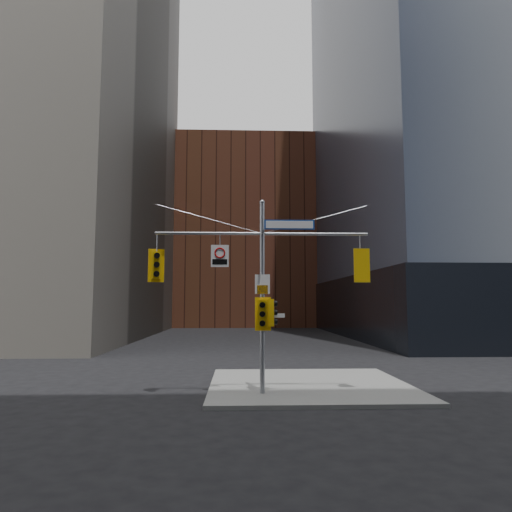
{
  "coord_description": "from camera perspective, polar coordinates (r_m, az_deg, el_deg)",
  "views": [
    {
      "loc": [
        -0.86,
        -14.93,
        3.41
      ],
      "look_at": [
        -0.23,
        2.0,
        5.15
      ],
      "focal_mm": 32.0,
      "sensor_mm": 36.0,
      "label": 1
    }
  ],
  "objects": [
    {
      "name": "street_blade_ew",
      "position": [
        16.99,
        2.32,
        -7.45
      ],
      "size": [
        0.77,
        0.08,
        0.15
      ],
      "rotation": [
        0.0,
        0.0,
        0.07
      ],
      "color": "silver",
      "rests_on": "ground"
    },
    {
      "name": "traffic_light_pole_side",
      "position": [
        16.99,
        1.88,
        -7.08
      ],
      "size": [
        0.43,
        0.37,
        1.0
      ],
      "rotation": [
        0.0,
        0.0,
        1.8
      ],
      "color": "#E8AE0C",
      "rests_on": "ground"
    },
    {
      "name": "street_blade_ns",
      "position": [
        17.41,
        0.71,
        -7.46
      ],
      "size": [
        0.05,
        0.74,
        0.15
      ],
      "rotation": [
        0.0,
        0.0,
        0.03
      ],
      "color": "#145926",
      "rests_on": "ground"
    },
    {
      "name": "ground",
      "position": [
        15.34,
        1.21,
        -18.72
      ],
      "size": [
        160.0,
        160.0,
        0.0
      ],
      "primitive_type": "plane",
      "color": "black",
      "rests_on": "ground"
    },
    {
      "name": "street_sign_blade",
      "position": [
        17.29,
        4.2,
        3.93
      ],
      "size": [
        1.9,
        0.06,
        0.37
      ],
      "rotation": [
        0.0,
        0.0,
        0.01
      ],
      "color": "navy",
      "rests_on": "ground"
    },
    {
      "name": "traffic_light_west_arm",
      "position": [
        17.27,
        -12.34,
        -1.13
      ],
      "size": [
        0.59,
        0.54,
        1.25
      ],
      "rotation": [
        0.0,
        0.0,
        0.22
      ],
      "color": "#E8AE0C",
      "rests_on": "ground"
    },
    {
      "name": "regulatory_sign_pole",
      "position": [
        16.85,
        0.81,
        -3.6
      ],
      "size": [
        0.55,
        0.09,
        0.72
      ],
      "rotation": [
        0.0,
        0.0,
        -0.1
      ],
      "color": "silver",
      "rests_on": "ground"
    },
    {
      "name": "brick_midrise",
      "position": [
        73.7,
        -1.43,
        2.37
      ],
      "size": [
        26.0,
        20.0,
        28.0
      ],
      "primitive_type": "cube",
      "color": "brown",
      "rests_on": "ground"
    },
    {
      "name": "traffic_light_pole_front",
      "position": [
        16.69,
        0.84,
        -7.26
      ],
      "size": [
        0.58,
        0.49,
        1.22
      ],
      "rotation": [
        0.0,
        0.0,
        -0.1
      ],
      "color": "#E8AE0C",
      "rests_on": "ground"
    },
    {
      "name": "sidewalk_corner",
      "position": [
        19.43,
        6.62,
        -15.72
      ],
      "size": [
        8.0,
        8.0,
        0.15
      ],
      "primitive_type": "cube",
      "color": "gray",
      "rests_on": "ground"
    },
    {
      "name": "signal_assembly",
      "position": [
        16.98,
        0.78,
        -2.48
      ],
      "size": [
        8.0,
        0.8,
        7.3
      ],
      "color": "#96989E",
      "rests_on": "ground"
    },
    {
      "name": "traffic_light_east_arm",
      "position": [
        17.59,
        12.92,
        -1.2
      ],
      "size": [
        0.61,
        0.48,
        1.27
      ],
      "rotation": [
        0.0,
        0.0,
        3.17
      ],
      "color": "#E8AE0C",
      "rests_on": "ground"
    },
    {
      "name": "regulatory_sign_arm",
      "position": [
        17.01,
        -4.54,
        0.1
      ],
      "size": [
        0.66,
        0.07,
        0.83
      ],
      "rotation": [
        0.0,
        0.0,
        0.01
      ],
      "color": "silver",
      "rests_on": "ground"
    }
  ]
}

